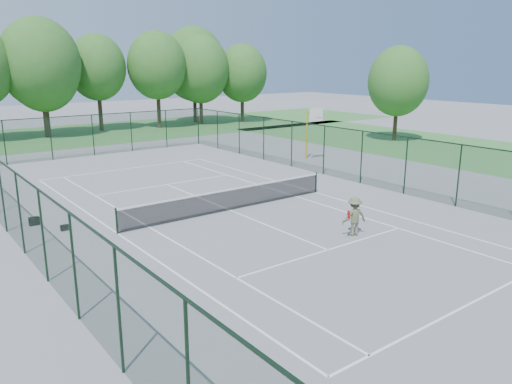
% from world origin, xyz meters
% --- Properties ---
extents(ground, '(140.00, 140.00, 0.00)m').
position_xyz_m(ground, '(0.00, 0.00, 0.00)').
color(ground, gray).
rests_on(ground, ground).
extents(grass_far, '(80.00, 16.00, 0.01)m').
position_xyz_m(grass_far, '(0.00, 30.00, 0.01)').
color(grass_far, '#41833B').
rests_on(grass_far, ground).
extents(grass_side, '(14.00, 40.00, 0.01)m').
position_xyz_m(grass_side, '(24.00, 4.00, 0.01)').
color(grass_side, '#41833B').
rests_on(grass_side, ground).
extents(court_lines, '(11.05, 23.85, 0.01)m').
position_xyz_m(court_lines, '(0.00, 0.00, 0.00)').
color(court_lines, white).
rests_on(court_lines, ground).
extents(tennis_net, '(11.08, 0.08, 1.10)m').
position_xyz_m(tennis_net, '(0.00, 0.00, 0.58)').
color(tennis_net, black).
rests_on(tennis_net, ground).
extents(fence_enclosure, '(18.05, 36.05, 3.02)m').
position_xyz_m(fence_enclosure, '(0.00, 0.00, 1.56)').
color(fence_enclosure, '#1A3422').
rests_on(fence_enclosure, ground).
extents(tree_line_far, '(39.40, 6.40, 9.70)m').
position_xyz_m(tree_line_far, '(0.00, 30.00, 5.99)').
color(tree_line_far, '#3B2A1B').
rests_on(tree_line_far, ground).
extents(basketball_goal, '(1.20, 1.43, 3.65)m').
position_xyz_m(basketball_goal, '(11.70, 6.97, 2.57)').
color(basketball_goal, gold).
rests_on(basketball_goal, ground).
extents(tree_side, '(5.15, 5.15, 8.15)m').
position_xyz_m(tree_side, '(23.74, 9.08, 5.14)').
color(tree_side, '#3B2A1B').
rests_on(tree_side, ground).
extents(sports_bag_a, '(0.45, 0.30, 0.34)m').
position_xyz_m(sports_bag_a, '(-7.87, 3.23, 0.17)').
color(sports_bag_a, black).
rests_on(sports_bag_a, ground).
extents(sports_bag_b, '(0.31, 0.20, 0.24)m').
position_xyz_m(sports_bag_b, '(-7.07, 1.73, 0.12)').
color(sports_bag_b, black).
rests_on(sports_bag_b, ground).
extents(tennis_player, '(2.18, 0.88, 1.57)m').
position_xyz_m(tennis_player, '(1.97, -5.86, 0.79)').
color(tennis_player, '#5C5F42').
rests_on(tennis_player, ground).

